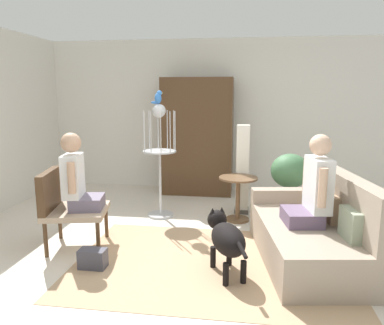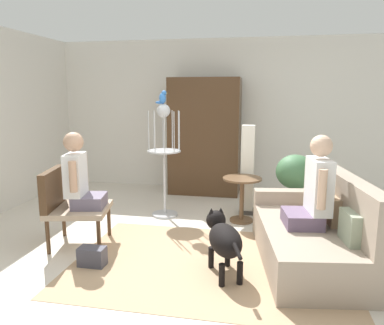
% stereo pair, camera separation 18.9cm
% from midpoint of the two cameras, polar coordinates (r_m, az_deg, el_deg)
% --- Properties ---
extents(ground_plane, '(7.44, 7.44, 0.00)m').
position_cam_midpoint_polar(ground_plane, '(3.93, 1.87, -15.13)').
color(ground_plane, beige).
extents(back_wall, '(6.68, 0.12, 2.63)m').
position_cam_midpoint_polar(back_wall, '(6.70, 6.29, 7.16)').
color(back_wall, silver).
rests_on(back_wall, ground).
extents(area_rug, '(2.74, 1.92, 0.01)m').
position_cam_midpoint_polar(area_rug, '(3.93, 4.04, -15.14)').
color(area_rug, tan).
rests_on(area_rug, ground).
extents(couch, '(1.15, 1.80, 0.90)m').
position_cam_midpoint_polar(couch, '(4.07, 19.63, -10.29)').
color(couch, gray).
rests_on(couch, ground).
extents(armchair, '(0.76, 0.74, 0.87)m').
position_cam_midpoint_polar(armchair, '(4.40, -17.32, -5.71)').
color(armchair, '#4C331E').
rests_on(armchair, ground).
extents(person_on_couch, '(0.47, 0.56, 0.91)m').
position_cam_midpoint_polar(person_on_couch, '(3.90, 19.50, -3.92)').
color(person_on_couch, '#66526D').
extents(person_on_armchair, '(0.46, 0.50, 0.85)m').
position_cam_midpoint_polar(person_on_armchair, '(4.29, -15.66, -2.06)').
color(person_on_armchair, slate).
extents(round_end_table, '(0.52, 0.52, 0.60)m').
position_cam_midpoint_polar(round_end_table, '(5.05, 8.70, -4.66)').
color(round_end_table, brown).
rests_on(round_end_table, ground).
extents(dog, '(0.47, 0.81, 0.57)m').
position_cam_midpoint_polar(dog, '(3.61, 6.39, -11.41)').
color(dog, black).
rests_on(dog, ground).
extents(bird_cage_stand, '(0.46, 0.46, 1.56)m').
position_cam_midpoint_polar(bird_cage_stand, '(5.13, -3.24, 1.38)').
color(bird_cage_stand, silver).
rests_on(bird_cage_stand, ground).
extents(parrot, '(0.17, 0.10, 0.18)m').
position_cam_midpoint_polar(parrot, '(5.07, -3.42, 9.87)').
color(parrot, blue).
rests_on(parrot, bird_cage_stand).
extents(potted_plant, '(0.52, 0.52, 0.90)m').
position_cam_midpoint_polar(potted_plant, '(5.25, 16.45, -2.41)').
color(potted_plant, '#4C5156').
rests_on(potted_plant, ground).
extents(column_lamp, '(0.20, 0.20, 1.27)m').
position_cam_midpoint_polar(column_lamp, '(5.34, 9.47, -1.22)').
color(column_lamp, '#4C4742').
rests_on(column_lamp, ground).
extents(armoire_cabinet, '(1.18, 0.56, 1.96)m').
position_cam_midpoint_polar(armoire_cabinet, '(6.36, 2.82, 3.98)').
color(armoire_cabinet, '#4C331E').
rests_on(armoire_cabinet, ground).
extents(handbag, '(0.26, 0.16, 0.19)m').
position_cam_midpoint_polar(handbag, '(3.95, -13.65, -13.80)').
color(handbag, '#3F3F4C').
rests_on(handbag, ground).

